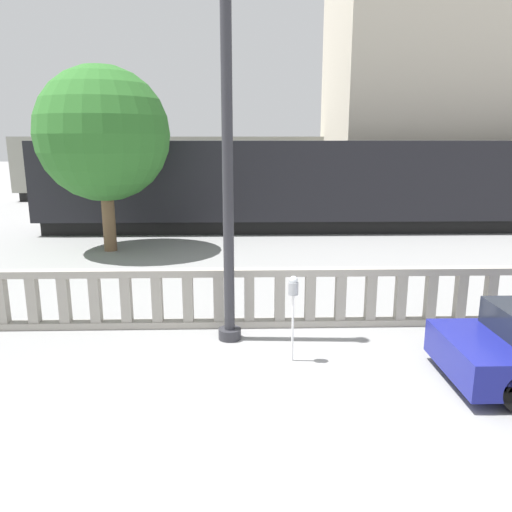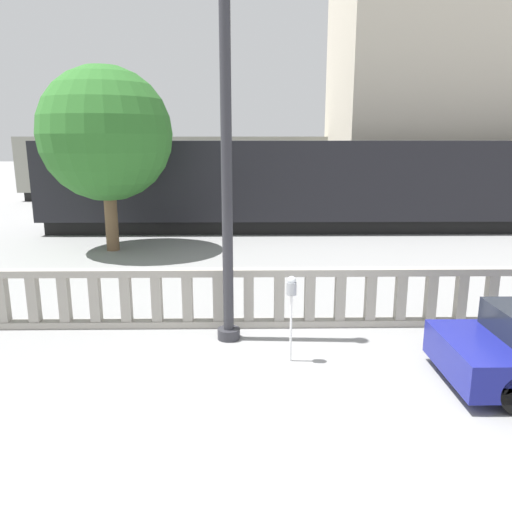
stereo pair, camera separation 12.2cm
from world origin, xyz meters
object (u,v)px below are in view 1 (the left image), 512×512
parking_meter (293,293)px  tree_left (103,135)px  train_far (261,167)px  lamppost (228,172)px  train_near (351,183)px

parking_meter → tree_left: (-5.33, 8.84, 2.64)m
parking_meter → train_far: size_ratio=0.05×
train_far → tree_left: bearing=-110.9°
lamppost → train_far: lamppost is taller
train_near → tree_left: (-9.03, -3.95, 1.94)m
parking_meter → tree_left: bearing=121.1°
train_far → train_near: bearing=-73.2°
lamppost → train_far: bearing=86.3°
parking_meter → train_far: (0.37, 23.80, 0.80)m
train_far → tree_left: (-5.70, -14.96, 1.84)m
train_far → lamppost: bearing=-93.7°
train_far → tree_left: tree_left is taller
lamppost → train_near: bearing=67.9°
train_near → lamppost: bearing=-112.1°
train_near → tree_left: tree_left is taller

